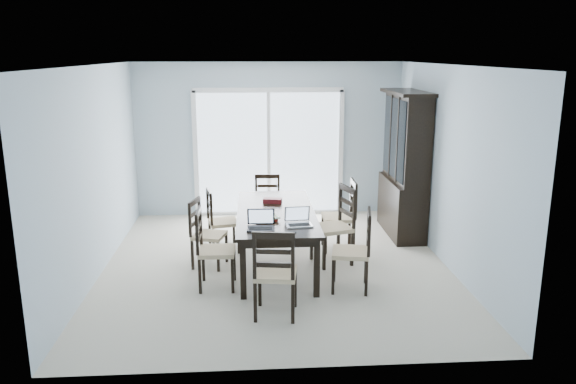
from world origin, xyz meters
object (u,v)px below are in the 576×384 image
at_px(chair_left_near, 209,240).
at_px(chair_right_far, 345,208).
at_px(chair_right_mid, 339,217).
at_px(chair_end_near, 275,264).
at_px(dining_table, 276,217).
at_px(hot_tub, 224,176).
at_px(chair_end_far, 267,198).
at_px(cell_phone, 291,232).
at_px(chair_left_mid, 202,226).
at_px(china_hutch, 404,166).
at_px(game_box, 273,201).
at_px(chair_left_far, 217,214).
at_px(laptop_silver, 299,222).
at_px(chair_right_near, 359,242).
at_px(laptop_dark, 261,225).

xyz_separation_m(chair_left_near, chair_right_far, (1.84, 1.23, 0.02)).
distance_m(chair_right_mid, chair_end_near, 1.86).
bearing_deg(chair_right_far, dining_table, 120.97).
relative_size(chair_right_mid, hot_tub, 0.66).
xyz_separation_m(chair_end_far, cell_phone, (0.19, -2.38, 0.21)).
bearing_deg(chair_left_mid, chair_right_mid, 105.81).
bearing_deg(cell_phone, dining_table, 85.55).
height_order(china_hutch, chair_end_near, china_hutch).
xyz_separation_m(chair_right_mid, game_box, (-0.87, 0.32, 0.15)).
distance_m(cell_phone, hot_tub, 4.68).
relative_size(chair_right_mid, cell_phone, 11.18).
bearing_deg(chair_right_far, chair_left_far, 90.11).
bearing_deg(chair_left_far, laptop_silver, 27.80).
distance_m(chair_left_near, game_box, 1.34).
xyz_separation_m(dining_table, chair_right_near, (0.94, -0.82, -0.08)).
bearing_deg(hot_tub, chair_right_near, -68.54).
bearing_deg(chair_right_mid, game_box, 52.06).
xyz_separation_m(cell_phone, game_box, (-0.16, 1.33, 0.03)).
relative_size(dining_table, laptop_dark, 6.63).
xyz_separation_m(chair_end_near, chair_end_far, (0.02, 2.99, -0.06)).
bearing_deg(hot_tub, laptop_silver, -76.03).
xyz_separation_m(dining_table, laptop_silver, (0.25, -0.64, 0.13)).
distance_m(chair_left_mid, cell_phone, 1.49).
bearing_deg(china_hutch, laptop_dark, -138.06).
relative_size(chair_right_far, game_box, 4.67).
height_order(laptop_dark, laptop_silver, laptop_dark).
height_order(chair_right_far, chair_end_far, chair_right_far).
distance_m(chair_right_far, laptop_dark, 1.83).
xyz_separation_m(cell_phone, hot_tub, (-0.96, 4.57, -0.33)).
height_order(china_hutch, hot_tub, china_hutch).
relative_size(china_hutch, hot_tub, 1.21).
relative_size(chair_right_near, chair_end_near, 0.98).
height_order(chair_end_far, cell_phone, chair_end_far).
bearing_deg(chair_end_far, game_box, 95.42).
distance_m(dining_table, chair_left_mid, 0.97).
distance_m(chair_right_near, chair_right_mid, 0.92).
height_order(dining_table, game_box, game_box).
xyz_separation_m(dining_table, chair_left_far, (-0.80, 0.61, -0.12)).
bearing_deg(china_hutch, chair_left_mid, -158.61).
distance_m(chair_left_far, chair_right_far, 1.81).
xyz_separation_m(china_hutch, hot_tub, (-2.85, 2.41, -0.64)).
bearing_deg(laptop_dark, dining_table, 76.83).
xyz_separation_m(chair_left_mid, game_box, (0.93, 0.34, 0.23)).
height_order(dining_table, china_hutch, china_hutch).
bearing_deg(laptop_dark, chair_left_mid, 134.01).
xyz_separation_m(chair_right_near, laptop_dark, (-1.15, 0.07, 0.21)).
bearing_deg(dining_table, chair_left_near, -142.28).
xyz_separation_m(chair_right_near, cell_phone, (-0.81, -0.09, 0.16)).
height_order(chair_left_mid, chair_end_near, chair_end_near).
bearing_deg(chair_left_far, chair_right_near, 38.48).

